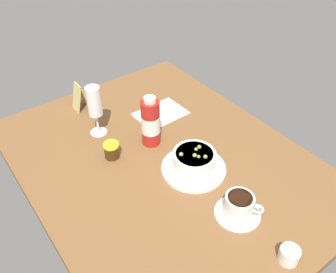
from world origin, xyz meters
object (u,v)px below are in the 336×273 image
at_px(coffee_cup, 239,206).
at_px(sauce_bottle_red, 151,122).
at_px(porridge_bowl, 194,162).
at_px(jam_jar, 112,150).
at_px(menu_card, 80,97).
at_px(creamer_jug, 289,255).
at_px(cutlery_setting, 160,113).
at_px(wine_glass, 94,104).

xyz_separation_m(coffee_cup, sauce_bottle_red, (0.40, 0.02, 0.05)).
distance_m(porridge_bowl, jam_jar, 0.27).
distance_m(coffee_cup, jam_jar, 0.45).
bearing_deg(menu_card, jam_jar, 172.15).
relative_size(coffee_cup, creamer_jug, 2.20).
height_order(cutlery_setting, menu_card, menu_card).
bearing_deg(jam_jar, wine_glass, -9.86).
xyz_separation_m(cutlery_setting, creamer_jug, (-0.70, 0.11, 0.02)).
height_order(porridge_bowl, menu_card, menu_card).
bearing_deg(menu_card, coffee_cup, -170.73).
bearing_deg(wine_glass, coffee_cup, -166.05).
height_order(coffee_cup, menu_card, menu_card).
relative_size(creamer_jug, sauce_bottle_red, 0.32).
height_order(coffee_cup, wine_glass, wine_glass).
height_order(creamer_jug, menu_card, menu_card).
bearing_deg(porridge_bowl, sauce_bottle_red, 8.80).
bearing_deg(cutlery_setting, wine_glass, 80.96).
distance_m(coffee_cup, creamer_jug, 0.18).
distance_m(wine_glass, sauce_bottle_red, 0.20).
relative_size(coffee_cup, jam_jar, 2.41).
bearing_deg(creamer_jug, wine_glass, 10.47).
bearing_deg(creamer_jug, menu_card, 7.31).
xyz_separation_m(creamer_jug, menu_card, (0.92, 0.12, 0.03)).
bearing_deg(wine_glass, sauce_bottle_red, -142.29).
bearing_deg(porridge_bowl, coffee_cup, 176.64).
xyz_separation_m(cutlery_setting, sauce_bottle_red, (-0.12, 0.12, 0.08)).
distance_m(cutlery_setting, wine_glass, 0.27).
bearing_deg(wine_glass, menu_card, -6.20).
distance_m(porridge_bowl, wine_glass, 0.39).
xyz_separation_m(porridge_bowl, cutlery_setting, (0.31, -0.09, -0.03)).
xyz_separation_m(porridge_bowl, menu_card, (0.53, 0.13, 0.02)).
bearing_deg(wine_glass, creamer_jug, -169.53).
xyz_separation_m(cutlery_setting, menu_card, (0.21, 0.22, 0.05)).
bearing_deg(porridge_bowl, creamer_jug, 177.72).
relative_size(coffee_cup, sauce_bottle_red, 0.71).
distance_m(cutlery_setting, coffee_cup, 0.53).
bearing_deg(cutlery_setting, creamer_jug, 171.42).
relative_size(coffee_cup, menu_card, 1.22).
height_order(jam_jar, sauce_bottle_red, sauce_bottle_red).
xyz_separation_m(wine_glass, menu_card, (0.18, -0.02, -0.07)).
bearing_deg(coffee_cup, creamer_jug, 179.00).
distance_m(cutlery_setting, creamer_jug, 0.71).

